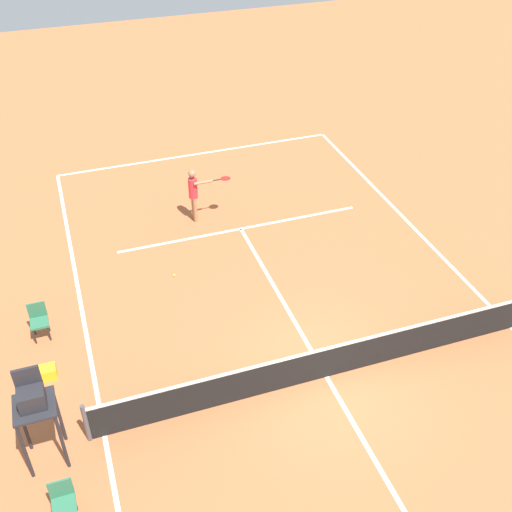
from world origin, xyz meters
The scene contains 9 objects.
ground_plane centered at (0.00, 0.00, 0.00)m, with size 60.00×60.00×0.00m, color #B76038.
court_lines centered at (0.00, 0.00, 0.00)m, with size 10.40×23.84×0.01m.
tennis_net centered at (0.00, 0.00, 0.50)m, with size 11.00×0.10×1.07m.
player_serving centered at (1.18, -7.49, 1.08)m, with size 1.30×0.55×1.80m.
tennis_ball centered at (2.51, -4.87, 0.03)m, with size 0.07×0.07×0.07m, color #CCE033.
umpire_chair centered at (6.28, 0.15, 1.61)m, with size 0.80×0.80×2.41m.
courtside_chair_mid centered at (6.18, -3.60, 0.53)m, with size 0.44×0.46×0.95m.
courtside_chair_far centered at (6.06, 1.66, 0.53)m, with size 0.44×0.46×0.95m.
equipment_bag centered at (6.33, -2.11, 0.15)m, with size 0.76×0.32×0.30m, color yellow.
Camera 1 is at (4.84, 9.00, 11.00)m, focal length 43.96 mm.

